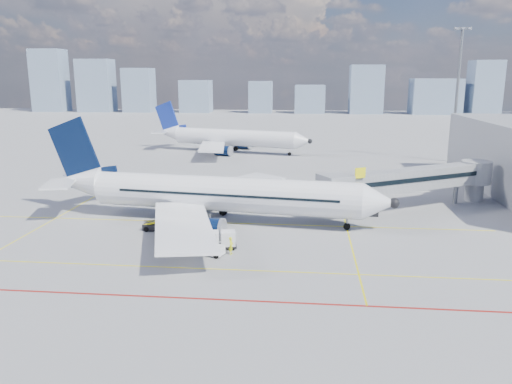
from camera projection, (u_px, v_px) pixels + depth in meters
ground at (209, 246)px, 49.33m from camera, size 420.00×420.00×0.00m
apron_markings at (195, 260)px, 45.59m from camera, size 90.00×35.12×0.01m
jet_bridge at (419, 180)px, 62.57m from camera, size 23.55×15.78×6.30m
floodlight_mast_ne at (457, 92)px, 95.86m from camera, size 3.20×0.61×25.45m
distant_skyline at (290, 89)px, 230.99m from camera, size 248.85×13.98×29.46m
main_aircraft at (210, 194)px, 57.26m from camera, size 41.19×35.79×12.06m
second_aircraft at (228, 138)px, 110.47m from camera, size 37.00×31.67×11.03m
baggage_tug at (210, 247)px, 46.62m from camera, size 2.59×2.06×1.59m
cargo_dolly at (220, 239)px, 48.29m from camera, size 3.39×2.00×1.75m
belt_loader at (163, 225)px, 54.05m from camera, size 5.76×1.84×2.32m
ramp_worker at (231, 246)px, 46.82m from camera, size 0.49×0.67×1.68m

